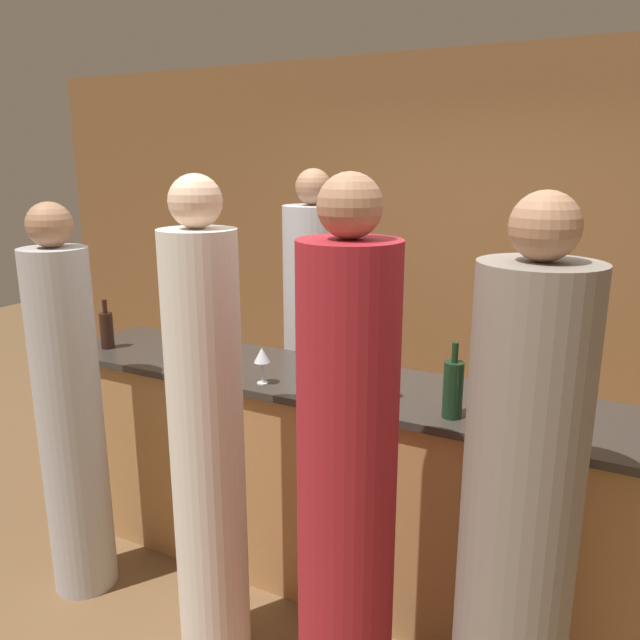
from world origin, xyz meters
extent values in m
plane|color=brown|center=(0.00, 0.00, 0.00)|extent=(14.00, 14.00, 0.00)
cube|color=brown|center=(0.00, 2.05, 1.40)|extent=(8.00, 0.06, 2.80)
cube|color=#B27F4C|center=(0.00, 0.00, 0.51)|extent=(3.23, 0.55, 1.01)
cube|color=#332D28|center=(0.00, 0.00, 1.03)|extent=(3.29, 0.61, 0.04)
cylinder|color=#B2B2B7|center=(-0.63, 0.74, 0.90)|extent=(0.36, 0.36, 1.79)
sphere|color=#A37556|center=(-0.63, 0.74, 1.90)|extent=(0.21, 0.21, 0.21)
cylinder|color=#B2B2B7|center=(-1.19, -0.62, 0.84)|extent=(0.30, 0.30, 1.67)
sphere|color=#A37556|center=(-1.19, -0.62, 1.77)|extent=(0.20, 0.20, 0.20)
cylinder|color=gray|center=(0.84, -0.66, 0.88)|extent=(0.36, 0.36, 1.77)
sphere|color=#A37556|center=(0.84, -0.66, 1.87)|extent=(0.20, 0.20, 0.20)
cylinder|color=silver|center=(-0.34, -0.68, 0.90)|extent=(0.29, 0.29, 1.80)
sphere|color=beige|center=(-0.34, -0.68, 1.90)|extent=(0.20, 0.20, 0.20)
cylinder|color=maroon|center=(0.30, -0.75, 0.90)|extent=(0.34, 0.34, 1.81)
sphere|color=#A37556|center=(0.30, -0.75, 1.91)|extent=(0.20, 0.20, 0.20)
cylinder|color=black|center=(0.49, -0.18, 1.16)|extent=(0.08, 0.08, 0.23)
cylinder|color=black|center=(0.49, -0.18, 1.32)|extent=(0.03, 0.03, 0.08)
cylinder|color=black|center=(-1.45, -0.12, 1.14)|extent=(0.07, 0.07, 0.20)
cylinder|color=black|center=(-1.45, -0.12, 1.28)|extent=(0.03, 0.03, 0.07)
cylinder|color=#19381E|center=(0.83, 0.24, 1.15)|extent=(0.08, 0.08, 0.21)
cylinder|color=#19381E|center=(0.83, 0.24, 1.30)|extent=(0.03, 0.03, 0.09)
cylinder|color=silver|center=(-0.89, 0.00, 1.05)|extent=(0.05, 0.05, 0.00)
cylinder|color=silver|center=(-0.89, 0.00, 1.10)|extent=(0.01, 0.01, 0.10)
cone|color=silver|center=(-0.89, 0.00, 1.18)|extent=(0.08, 0.08, 0.06)
cylinder|color=silver|center=(0.18, -0.10, 1.05)|extent=(0.05, 0.05, 0.00)
cylinder|color=silver|center=(0.18, -0.10, 1.10)|extent=(0.01, 0.01, 0.09)
cone|color=silver|center=(0.18, -0.10, 1.18)|extent=(0.07, 0.07, 0.07)
cylinder|color=silver|center=(-0.39, -0.20, 1.05)|extent=(0.05, 0.05, 0.00)
cylinder|color=silver|center=(-0.39, -0.20, 1.10)|extent=(0.01, 0.01, 0.10)
cone|color=silver|center=(-0.39, -0.20, 1.18)|extent=(0.07, 0.07, 0.07)
cylinder|color=silver|center=(-0.84, -0.23, 1.05)|extent=(0.05, 0.05, 0.00)
cylinder|color=silver|center=(-0.84, -0.23, 1.09)|extent=(0.01, 0.01, 0.09)
cone|color=silver|center=(-0.84, -0.23, 1.17)|extent=(0.08, 0.08, 0.07)
cylinder|color=silver|center=(-0.75, -0.06, 1.05)|extent=(0.05, 0.05, 0.00)
cylinder|color=silver|center=(-0.75, -0.06, 1.09)|extent=(0.01, 0.01, 0.08)
cone|color=silver|center=(-0.75, -0.06, 1.17)|extent=(0.08, 0.08, 0.07)
cylinder|color=silver|center=(0.67, -0.26, 1.05)|extent=(0.05, 0.05, 0.00)
cylinder|color=silver|center=(0.67, -0.26, 1.10)|extent=(0.01, 0.01, 0.09)
cone|color=silver|center=(0.67, -0.26, 1.18)|extent=(0.08, 0.08, 0.07)
camera|label=1|loc=(1.10, -2.47, 2.04)|focal=35.00mm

